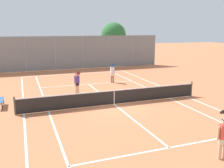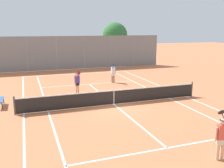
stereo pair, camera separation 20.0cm
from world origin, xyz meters
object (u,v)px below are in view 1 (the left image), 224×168
at_px(loose_tennis_ball_2, 96,100).
at_px(courtside_bench, 0,101).
at_px(player_far_left, 77,81).
at_px(player_far_right, 112,72).
at_px(tree_behind_left, 114,36).
at_px(loose_tennis_ball_1, 63,96).
at_px(player_near_side, 223,136).
at_px(tennis_net, 114,97).

height_order(loose_tennis_ball_2, courtside_bench, courtside_bench).
height_order(player_far_left, player_far_right, same).
relative_size(loose_tennis_ball_2, tree_behind_left, 0.01).
distance_m(loose_tennis_ball_1, courtside_bench, 4.18).
bearing_deg(player_near_side, player_far_right, 86.51).
xyz_separation_m(player_near_side, player_far_right, (0.87, 14.17, 0.00)).
relative_size(player_near_side, tree_behind_left, 0.31).
distance_m(player_near_side, player_far_left, 11.73).
height_order(player_near_side, player_far_left, same).
relative_size(tennis_net, player_far_right, 6.76).
relative_size(player_far_left, player_far_right, 1.00).
distance_m(player_far_right, courtside_bench, 10.07).
bearing_deg(player_near_side, loose_tennis_ball_1, 111.01).
height_order(tennis_net, player_far_left, player_far_left).
height_order(loose_tennis_ball_1, courtside_bench, courtside_bench).
relative_size(tennis_net, tree_behind_left, 2.13).
xyz_separation_m(tennis_net, loose_tennis_ball_1, (-2.79, 2.95, -0.48)).
distance_m(tennis_net, loose_tennis_ball_1, 4.09).
bearing_deg(tennis_net, player_near_side, -80.24).
relative_size(loose_tennis_ball_1, courtside_bench, 0.04).
distance_m(player_near_side, loose_tennis_ball_1, 11.58).
distance_m(player_far_left, player_far_right, 4.78).
height_order(player_far_right, tree_behind_left, tree_behind_left).
distance_m(player_near_side, courtside_bench, 12.74).
xyz_separation_m(player_far_right, courtside_bench, (-9.04, -4.41, -0.52)).
height_order(player_near_side, courtside_bench, player_near_side).
height_order(player_far_left, loose_tennis_ball_2, player_far_left).
bearing_deg(loose_tennis_ball_2, player_far_right, 58.94).
xyz_separation_m(loose_tennis_ball_1, loose_tennis_ball_2, (1.91, -1.74, 0.00)).
height_order(player_far_left, loose_tennis_ball_1, player_far_left).
bearing_deg(loose_tennis_ball_1, player_far_right, 34.18).
distance_m(player_far_left, loose_tennis_ball_2, 2.58).
distance_m(loose_tennis_ball_2, tree_behind_left, 19.12).
bearing_deg(loose_tennis_ball_2, tree_behind_left, 65.64).
bearing_deg(tree_behind_left, player_far_left, -119.88).
height_order(player_near_side, player_far_right, same).
relative_size(player_near_side, courtside_bench, 1.18).
distance_m(player_far_right, tree_behind_left, 13.13).
relative_size(player_near_side, loose_tennis_ball_2, 26.88).
relative_size(player_far_right, loose_tennis_ball_2, 26.88).
bearing_deg(courtside_bench, tennis_net, -15.80).
bearing_deg(player_far_right, loose_tennis_ball_1, -145.82).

